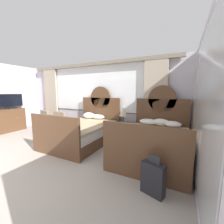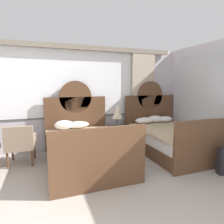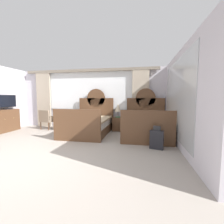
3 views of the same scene
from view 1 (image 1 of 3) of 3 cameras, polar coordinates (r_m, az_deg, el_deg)
wall_back_window at (r=5.65m, az=-6.84°, el=6.48°), size 6.72×0.22×2.70m
wall_right_mirror at (r=2.43m, az=33.07°, el=1.10°), size 0.08×4.68×2.70m
bed_near_window at (r=4.66m, az=-11.24°, el=-7.39°), size 1.57×2.25×1.79m
bed_near_mirror at (r=3.79m, az=16.54°, el=-11.14°), size 1.57×2.25×1.79m
nightstand_between_beds at (r=4.77m, az=4.99°, el=-7.84°), size 0.50×0.53×0.58m
table_lamp_on_nightstand at (r=4.66m, az=4.57°, el=0.32°), size 0.27×0.27×0.56m
book_on_nightstand at (r=4.62m, az=4.25°, el=-4.49°), size 0.18×0.26×0.03m
dresser_minibar at (r=7.01m, az=-37.47°, el=-2.96°), size 0.47×1.57×0.91m
tv_flatscreen at (r=7.08m, az=-35.19°, el=3.54°), size 0.20×0.87×0.60m
armchair_by_window_left at (r=5.76m, az=-18.84°, el=-3.51°), size 0.60×0.60×0.86m
armchair_by_window_centre at (r=6.33m, az=-23.76°, el=-2.75°), size 0.68×0.68×0.86m
suitcase_on_floor at (r=2.52m, az=16.05°, el=-24.14°), size 0.39×0.25×0.64m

